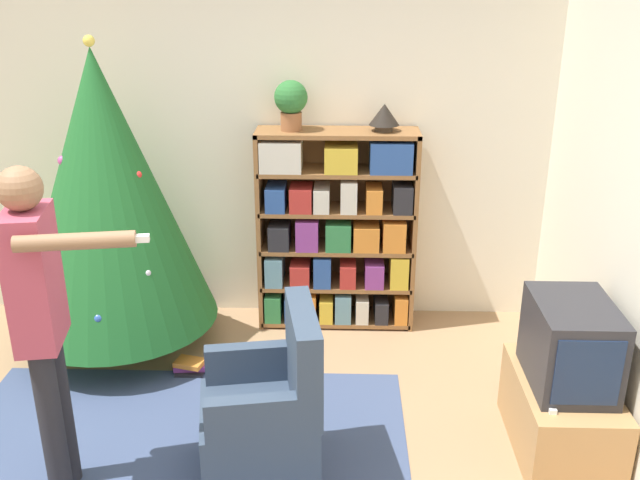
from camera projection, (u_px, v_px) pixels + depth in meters
wall_back at (244, 139)px, 4.98m from camera, size 8.00×0.10×2.60m
bookshelf at (336, 233)px, 4.96m from camera, size 1.09×0.31×1.41m
tv_stand at (560, 415)px, 3.79m from camera, size 0.47×0.80×0.41m
television at (571, 344)px, 3.63m from camera, size 0.39×0.56×0.45m
game_remote at (550, 406)px, 3.49m from camera, size 0.04×0.12×0.02m
christmas_tree at (106, 192)px, 4.49m from camera, size 1.31×1.31×2.06m
armchair at (266, 421)px, 3.54m from camera, size 0.66×0.65×0.92m
standing_person at (41, 312)px, 3.19m from camera, size 0.68×0.46×1.67m
potted_plant at (291, 102)px, 4.65m from camera, size 0.22×0.22×0.33m
table_lamp at (384, 116)px, 4.67m from camera, size 0.20×0.20×0.18m
book_pile_near_tree at (191, 366)px, 4.55m from camera, size 0.23×0.17×0.09m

